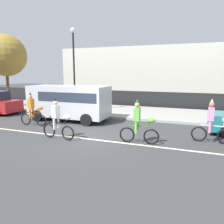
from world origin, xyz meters
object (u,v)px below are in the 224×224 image
object	(u,v)px
parked_van_silver	(70,100)
street_lamp_post	(74,58)
parade_cyclist_orange	(33,111)
parade_cyclist_zebra	(58,121)
parade_cyclist_pink	(213,124)
parade_cyclist_lime	(140,124)

from	to	relation	value
parked_van_silver	street_lamp_post	size ratio (longest dim) A/B	0.85
parade_cyclist_orange	parked_van_silver	bearing A→B (deg)	57.88
parade_cyclist_zebra	parked_van_silver	xyz separation A→B (m)	(-1.57, 3.65, 0.44)
parade_cyclist_orange	parade_cyclist_zebra	bearing A→B (deg)	-30.77
parade_cyclist_orange	parade_cyclist_zebra	world-z (taller)	same
parade_cyclist_pink	parade_cyclist_lime	bearing A→B (deg)	-158.58
parked_van_silver	street_lamp_post	xyz separation A→B (m)	(-0.75, 1.89, 2.71)
parade_cyclist_zebra	parade_cyclist_lime	size ratio (longest dim) A/B	1.00
parade_cyclist_orange	parade_cyclist_lime	bearing A→B (deg)	-8.80
parked_van_silver	street_lamp_post	bearing A→B (deg)	111.57
parade_cyclist_lime	parade_cyclist_orange	bearing A→B (deg)	171.20
parade_cyclist_lime	parked_van_silver	size ratio (longest dim) A/B	0.38
parade_cyclist_lime	parade_cyclist_pink	world-z (taller)	same
parade_cyclist_pink	parked_van_silver	world-z (taller)	parked_van_silver
parade_cyclist_zebra	parade_cyclist_lime	bearing A→B (deg)	10.71
parade_cyclist_zebra	parade_cyclist_pink	xyz separation A→B (m)	(6.53, 1.83, 0.00)
parade_cyclist_zebra	parked_van_silver	size ratio (longest dim) A/B	0.38
parade_cyclist_lime	parked_van_silver	bearing A→B (deg)	150.12
street_lamp_post	parked_van_silver	bearing A→B (deg)	-68.43
parade_cyclist_lime	parked_van_silver	xyz separation A→B (m)	(-5.16, 2.97, 0.44)
parade_cyclist_orange	parade_cyclist_pink	world-z (taller)	same
parade_cyclist_zebra	street_lamp_post	distance (m)	6.78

